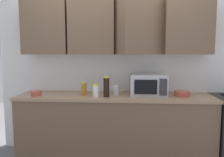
% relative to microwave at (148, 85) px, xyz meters
% --- Properties ---
extents(wall_back_with_cabinets, '(3.50, 0.60, 2.60)m').
position_rel_microwave_xyz_m(wall_back_with_cabinets, '(-0.45, 0.21, 0.54)').
color(wall_back_with_cabinets, white).
rests_on(wall_back_with_cabinets, ground_plane).
extents(counter_run, '(2.63, 0.63, 0.90)m').
position_rel_microwave_xyz_m(counter_run, '(-0.45, -0.01, -0.59)').
color(counter_run, brown).
rests_on(counter_run, ground_plane).
extents(microwave, '(0.48, 0.37, 0.28)m').
position_rel_microwave_xyz_m(microwave, '(0.00, 0.00, 0.00)').
color(microwave, '#B7B7BC').
rests_on(microwave, counter_run).
extents(bottle_amber_vinegar, '(0.07, 0.07, 0.18)m').
position_rel_microwave_xyz_m(bottle_amber_vinegar, '(-0.87, -0.06, -0.05)').
color(bottle_amber_vinegar, '#AD701E').
rests_on(bottle_amber_vinegar, counter_run).
extents(bottle_white_jar, '(0.08, 0.08, 0.17)m').
position_rel_microwave_xyz_m(bottle_white_jar, '(-0.69, -0.16, -0.06)').
color(bottle_white_jar, white).
rests_on(bottle_white_jar, counter_run).
extents(bottle_soy_dark, '(0.08, 0.08, 0.27)m').
position_rel_microwave_xyz_m(bottle_soy_dark, '(-0.55, -0.15, -0.01)').
color(bottle_soy_dark, black).
rests_on(bottle_soy_dark, counter_run).
extents(bottle_clear_tall, '(0.08, 0.08, 0.14)m').
position_rel_microwave_xyz_m(bottle_clear_tall, '(-0.44, -0.00, -0.07)').
color(bottle_clear_tall, silver).
rests_on(bottle_clear_tall, counter_run).
extents(bowl_ceramic_small, '(0.14, 0.14, 0.06)m').
position_rel_microwave_xyz_m(bowl_ceramic_small, '(-1.50, -0.13, -0.11)').
color(bowl_ceramic_small, '#B24C3D').
rests_on(bowl_ceramic_small, counter_run).
extents(bowl_mixing_large, '(0.21, 0.21, 0.06)m').
position_rel_microwave_xyz_m(bowl_mixing_large, '(0.45, -0.02, -0.11)').
color(bowl_mixing_large, '#B24C3D').
rests_on(bowl_mixing_large, counter_run).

